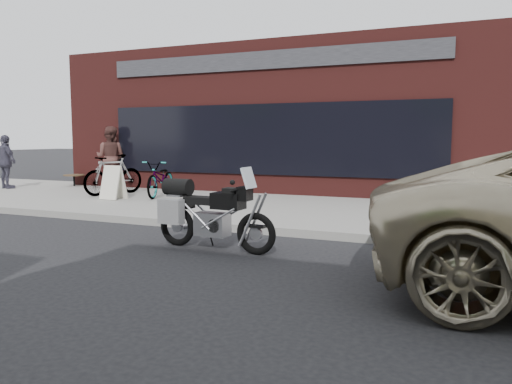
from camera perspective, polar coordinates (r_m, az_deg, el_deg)
ground at (r=5.66m, az=-15.60°, el=-11.90°), size 120.00×120.00×0.00m
near_sidewalk at (r=11.81m, az=6.11°, el=-1.95°), size 44.00×6.00×0.15m
storefront at (r=18.96m, az=6.59°, el=7.68°), size 14.00×10.07×4.50m
motorcycle at (r=7.81m, az=-5.67°, el=-2.46°), size 2.08×0.67×1.31m
bicycle_front at (r=13.80m, az=-10.79°, el=1.51°), size 1.07×1.96×0.98m
bicycle_rear at (r=14.57m, az=-15.98°, el=1.91°), size 1.09×1.95×1.13m
sandwich_sign at (r=13.53m, az=-16.00°, el=1.07°), size 0.58×0.53×0.88m
cafe_table at (r=17.64m, az=-20.09°, el=1.79°), size 0.67×0.67×0.39m
cafe_patron_left at (r=16.55m, az=-16.30°, el=3.83°), size 1.11×0.96×1.96m
cafe_patron_right at (r=17.58m, az=-26.67°, el=3.10°), size 1.06×0.61×1.69m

